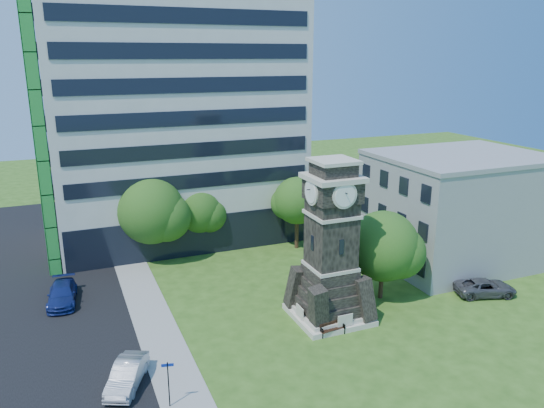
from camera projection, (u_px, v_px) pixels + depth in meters
name	position (u px, v px, depth m)	size (l,w,h in m)	color
ground	(305.00, 337.00, 37.52)	(160.00, 160.00, 0.00)	#2F5317
sidewalk	(157.00, 329.00, 38.48)	(3.00, 70.00, 0.06)	gray
street	(29.00, 354.00, 35.38)	(14.00, 80.00, 0.02)	black
clock_tower	(331.00, 252.00, 38.97)	(5.40, 5.40, 12.22)	beige
office_tall	(172.00, 105.00, 55.50)	(26.20, 15.11, 28.60)	silver
office_low	(458.00, 208.00, 50.54)	(15.20, 12.20, 10.40)	gray
car_street_mid	(127.00, 375.00, 31.81)	(1.57, 4.50, 1.48)	#A3A4AA
car_street_north	(62.00, 294.00, 42.51)	(2.11, 5.19, 1.50)	navy
car_east_lot	(485.00, 287.00, 43.87)	(2.30, 4.99, 1.39)	#4A4A4F
park_bench	(332.00, 328.00, 37.70)	(1.87, 0.50, 0.96)	black
street_sign	(168.00, 379.00, 29.58)	(0.69, 0.07, 2.86)	black
tree_nw	(152.00, 213.00, 50.16)	(6.95, 6.31, 8.21)	#332114
tree_nc	(198.00, 211.00, 53.20)	(5.47, 4.97, 6.79)	#332114
tree_ne	(298.00, 202.00, 53.65)	(5.29, 4.81, 7.48)	#332114
tree_east	(384.00, 248.00, 42.49)	(6.28, 5.71, 7.37)	#332114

